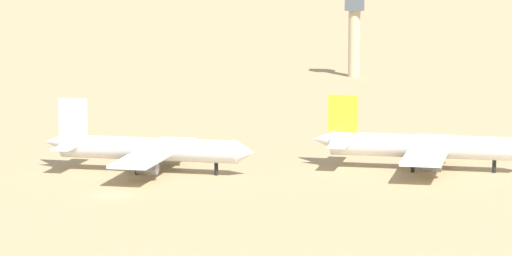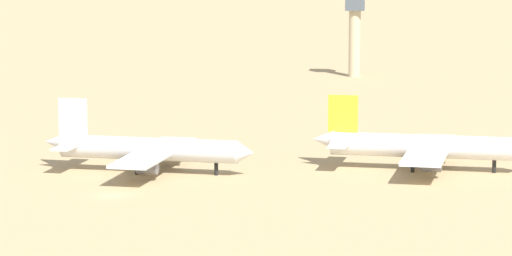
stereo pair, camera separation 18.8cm
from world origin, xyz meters
name	(u,v)px [view 1 (the left image)]	position (x,y,z in m)	size (l,w,h in m)	color
ground	(112,196)	(0.00, 0.00, 0.00)	(4000.00, 4000.00, 0.00)	tan
parked_jet_white_2	(147,149)	(1.97, 20.51, 4.01)	(37.02, 31.40, 12.23)	silver
parked_jet_yellow_3	(421,146)	(48.07, 27.29, 4.11)	(38.01, 32.18, 12.55)	white
control_tower	(354,25)	(32.47, 168.98, 13.85)	(5.20, 5.20, 22.95)	#C6B793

